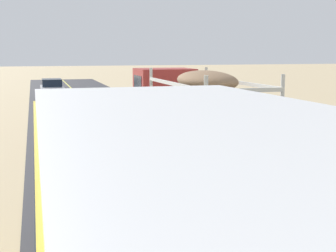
{
  "coord_description": "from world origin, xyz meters",
  "views": [
    {
      "loc": [
        -3.61,
        -3.63,
        3.69
      ],
      "look_at": [
        0.0,
        8.92,
        1.6
      ],
      "focal_mm": 49.84,
      "sensor_mm": 36.0,
      "label": 1
    }
  ],
  "objects": [
    {
      "name": "livestock_truck",
      "position": [
        2.15,
        14.84,
        1.79
      ],
      "size": [
        2.53,
        9.7,
        3.02
      ],
      "color": "#B2332D",
      "rests_on": "road_surface"
    },
    {
      "name": "car_far",
      "position": [
        -2.2,
        35.43,
        0.69
      ],
      "size": [
        1.8,
        4.4,
        1.46
      ],
      "color": "silver",
      "rests_on": "road_surface"
    }
  ]
}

